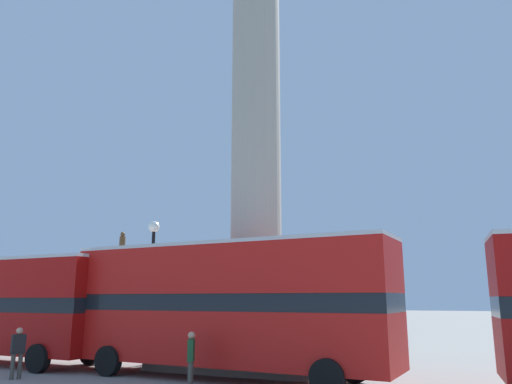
% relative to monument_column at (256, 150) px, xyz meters
% --- Properties ---
extents(ground_plane, '(200.00, 200.00, 0.00)m').
position_rel_monument_column_xyz_m(ground_plane, '(0.00, 0.00, -8.90)').
color(ground_plane, gray).
extents(monument_column, '(6.35, 6.35, 24.83)m').
position_rel_monument_column_xyz_m(monument_column, '(0.00, 0.00, 0.00)').
color(monument_column, '#A39E8E').
rests_on(monument_column, ground_plane).
extents(bus_b, '(10.32, 3.28, 4.21)m').
position_rel_monument_column_xyz_m(bus_b, '(-9.80, -3.62, -6.57)').
color(bus_b, '#A80F0C').
rests_on(bus_b, ground_plane).
extents(bus_c, '(11.47, 3.47, 4.45)m').
position_rel_monument_column_xyz_m(bus_c, '(0.53, -3.71, -6.45)').
color(bus_c, red).
rests_on(bus_c, ground_plane).
extents(equestrian_statue, '(3.31, 2.48, 6.50)m').
position_rel_monument_column_xyz_m(equestrian_statue, '(-10.83, 4.97, -6.96)').
color(equestrian_statue, '#A39E8E').
rests_on(equestrian_statue, ground_plane).
extents(street_lamp, '(0.47, 0.47, 5.80)m').
position_rel_monument_column_xyz_m(street_lamp, '(-3.98, -1.66, -5.41)').
color(street_lamp, black).
rests_on(street_lamp, ground_plane).
extents(pedestrian_near_lamp, '(0.34, 0.46, 1.64)m').
position_rel_monument_column_xyz_m(pedestrian_near_lamp, '(-5.84, -6.42, -7.99)').
color(pedestrian_near_lamp, '#4C473D').
rests_on(pedestrian_near_lamp, ground_plane).
extents(pedestrian_by_plinth, '(0.32, 0.46, 1.63)m').
position_rel_monument_column_xyz_m(pedestrian_by_plinth, '(0.42, -5.79, -8.00)').
color(pedestrian_by_plinth, '#4C473D').
rests_on(pedestrian_by_plinth, ground_plane).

